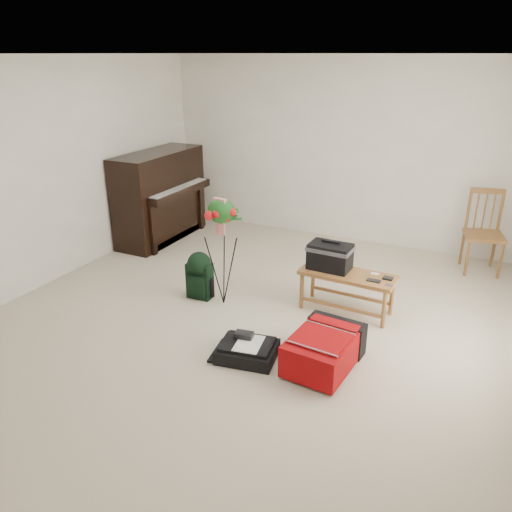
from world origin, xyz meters
The scene contains 11 objects.
floor centered at (0.00, 0.00, 0.00)m, with size 5.00×5.50×0.01m, color #BDAE98.
ceiling centered at (0.00, 0.00, 2.50)m, with size 5.00×5.50×0.01m, color white.
wall_back centered at (0.00, 2.75, 1.25)m, with size 5.00×0.04×2.50m, color silver.
wall_left centered at (-2.50, 0.00, 1.25)m, with size 0.04×5.50×2.50m, color silver.
piano centered at (-2.19, 1.60, 0.60)m, with size 0.71×1.50×1.25m.
bench centered at (0.70, 0.60, 0.52)m, with size 0.98×0.43×0.74m.
dining_chair centered at (2.03, 2.34, 0.49)m, with size 0.52×0.52×1.00m.
red_suitcase centered at (0.95, -0.41, 0.17)m, with size 0.56×0.77×0.31m.
black_duffel centered at (0.31, -0.63, 0.08)m, with size 0.56×0.48×0.21m.
green_backpack centered at (-0.69, 0.20, 0.29)m, with size 0.27×0.26×0.53m.
flower_stand centered at (-0.39, 0.19, 0.59)m, with size 0.43×0.43×1.20m.
Camera 1 is at (2.01, -3.98, 2.51)m, focal length 35.00 mm.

